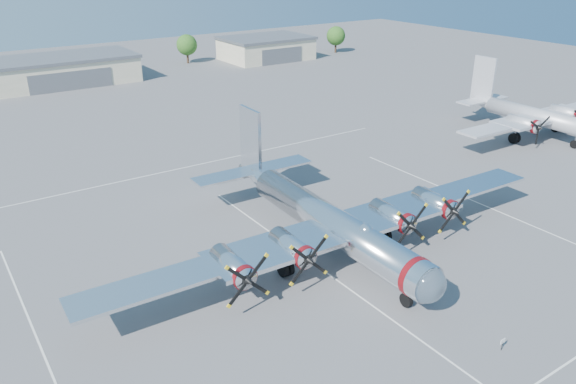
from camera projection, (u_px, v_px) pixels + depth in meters
ground at (297, 252)px, 50.21m from camera, size 260.00×260.00×0.00m
parking_lines at (309, 260)px, 48.88m from camera, size 60.00×50.08×0.01m
hangar_center at (61, 70)px, 111.38m from camera, size 28.60×14.60×5.40m
hangar_east at (266, 48)px, 136.03m from camera, size 20.60×14.60×5.40m
tree_east at (187, 45)px, 130.77m from camera, size 4.80×4.80×6.64m
tree_far_east at (336, 36)px, 144.20m from camera, size 4.80×4.80×6.64m
main_bomber_b29 at (323, 248)px, 50.75m from camera, size 45.96×32.05×10.00m
twin_engine_east at (527, 135)px, 81.64m from camera, size 31.61×22.97×9.91m
info_placard at (503, 342)px, 37.65m from camera, size 0.48×0.05×0.92m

